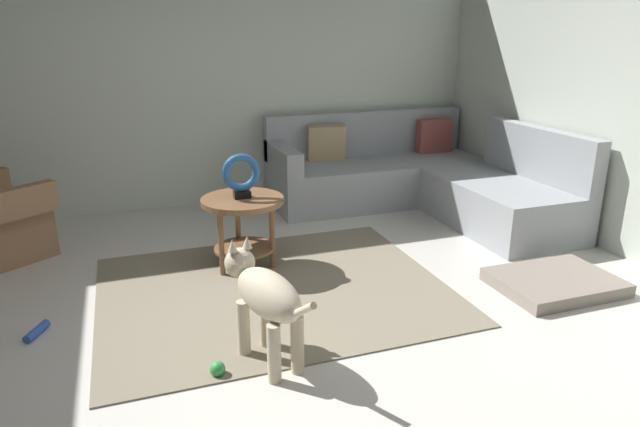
# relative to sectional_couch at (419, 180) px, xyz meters

# --- Properties ---
(ground_plane) EXTENTS (6.00, 6.00, 0.10)m
(ground_plane) POSITION_rel_sectional_couch_xyz_m (-1.99, -2.02, -0.34)
(ground_plane) COLOR silver
(wall_back) EXTENTS (6.00, 0.12, 2.70)m
(wall_back) POSITION_rel_sectional_couch_xyz_m (-1.99, 0.92, 1.06)
(wall_back) COLOR silver
(wall_back) RESTS_ON ground_plane
(area_rug) EXTENTS (2.30, 1.90, 0.01)m
(area_rug) POSITION_rel_sectional_couch_xyz_m (-1.84, -1.32, -0.28)
(area_rug) COLOR gray
(area_rug) RESTS_ON ground_plane
(sectional_couch) EXTENTS (2.20, 2.25, 0.88)m
(sectional_couch) POSITION_rel_sectional_couch_xyz_m (0.00, 0.00, 0.00)
(sectional_couch) COLOR #9EA3A8
(sectional_couch) RESTS_ON ground_plane
(side_table) EXTENTS (0.60, 0.60, 0.54)m
(side_table) POSITION_rel_sectional_couch_xyz_m (-1.93, -0.86, 0.13)
(side_table) COLOR brown
(side_table) RESTS_ON ground_plane
(torus_sculpture) EXTENTS (0.28, 0.08, 0.33)m
(torus_sculpture) POSITION_rel_sectional_couch_xyz_m (-1.93, -0.86, 0.42)
(torus_sculpture) COLOR black
(torus_sculpture) RESTS_ON side_table
(dog_bed_mat) EXTENTS (0.80, 0.60, 0.09)m
(dog_bed_mat) POSITION_rel_sectional_couch_xyz_m (-0.01, -1.94, -0.24)
(dog_bed_mat) COLOR gray
(dog_bed_mat) RESTS_ON ground_plane
(dog) EXTENTS (0.36, 0.83, 0.63)m
(dog) POSITION_rel_sectional_couch_xyz_m (-2.09, -2.13, 0.09)
(dog) COLOR beige
(dog) RESTS_ON ground_plane
(dog_toy_ball) EXTENTS (0.08, 0.08, 0.08)m
(dog_toy_ball) POSITION_rel_sectional_couch_xyz_m (-2.37, -2.20, -0.25)
(dog_toy_ball) COLOR green
(dog_toy_ball) RESTS_ON ground_plane
(dog_toy_rope) EXTENTS (0.13, 0.20, 0.05)m
(dog_toy_rope) POSITION_rel_sectional_couch_xyz_m (-3.29, -1.44, -0.26)
(dog_toy_rope) COLOR blue
(dog_toy_rope) RESTS_ON ground_plane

